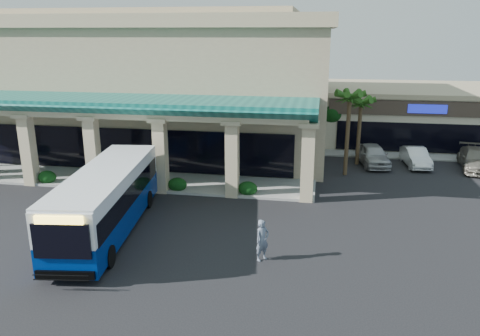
% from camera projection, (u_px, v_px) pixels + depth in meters
% --- Properties ---
extents(ground, '(110.00, 110.00, 0.00)m').
position_uv_depth(ground, '(185.00, 228.00, 24.10)').
color(ground, black).
extents(main_building, '(30.80, 14.80, 11.35)m').
position_uv_depth(main_building, '(145.00, 82.00, 38.97)').
color(main_building, tan).
rests_on(main_building, ground).
extents(arcade, '(30.00, 6.20, 5.70)m').
position_uv_depth(arcade, '(97.00, 139.00, 31.06)').
color(arcade, '#0E5852').
rests_on(arcade, ground).
extents(strip_mall, '(22.50, 12.50, 4.90)m').
position_uv_depth(strip_mall, '(446.00, 114.00, 43.11)').
color(strip_mall, beige).
rests_on(strip_mall, ground).
extents(palm_0, '(2.40, 2.40, 6.60)m').
position_uv_depth(palm_0, '(348.00, 129.00, 32.16)').
color(palm_0, '#214D14').
rests_on(palm_0, ground).
extents(palm_1, '(2.40, 2.40, 5.80)m').
position_uv_depth(palm_1, '(359.00, 127.00, 34.95)').
color(palm_1, '#214D14').
rests_on(palm_1, ground).
extents(broadleaf_tree, '(2.60, 2.60, 4.81)m').
position_uv_depth(broadleaf_tree, '(331.00, 121.00, 40.15)').
color(broadleaf_tree, black).
rests_on(broadleaf_tree, ground).
extents(transit_bus, '(4.14, 11.73, 3.21)m').
position_uv_depth(transit_bus, '(107.00, 201.00, 23.32)').
color(transit_bus, navy).
rests_on(transit_bus, ground).
extents(pedestrian, '(0.79, 0.81, 1.88)m').
position_uv_depth(pedestrian, '(262.00, 240.00, 20.49)').
color(pedestrian, slate).
rests_on(pedestrian, ground).
extents(car_silver, '(2.63, 4.91, 1.59)m').
position_uv_depth(car_silver, '(373.00, 155.00, 35.33)').
color(car_silver, '#AAAAAA').
rests_on(car_silver, ground).
extents(car_white, '(1.83, 4.30, 1.38)m').
position_uv_depth(car_white, '(416.00, 157.00, 35.12)').
color(car_white, white).
rests_on(car_white, ground).
extents(car_red, '(2.73, 5.46, 1.52)m').
position_uv_depth(car_red, '(476.00, 159.00, 34.19)').
color(car_red, gray).
rests_on(car_red, ground).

